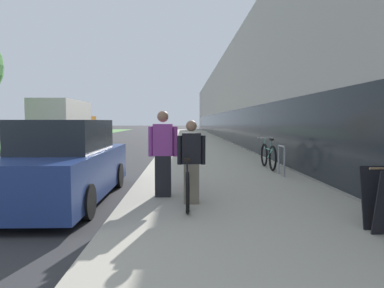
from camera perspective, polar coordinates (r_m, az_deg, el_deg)
name	(u,v)px	position (r m, az deg, el deg)	size (l,w,h in m)	color
sidewalk_slab	(197,142)	(25.53, 0.86, 0.35)	(4.54, 70.00, 0.11)	#B2AA99
storefront_facade	(268,101)	(34.55, 12.58, 7.03)	(10.01, 70.00, 7.17)	#BCB7AD
lawn_strip	(44,140)	(31.78, -23.39, 0.65)	(4.94, 70.00, 0.03)	#5B9347
tandem_bicycle	(187,180)	(6.74, -0.89, -5.95)	(0.52, 2.85, 0.88)	black
person_rider	(191,162)	(6.32, -0.11, -3.00)	(0.52, 0.20, 1.54)	#756B5B
person_bystander	(163,154)	(6.91, -4.85, -1.62)	(0.59, 0.23, 1.73)	black
bike_rack_hoop	(282,157)	(9.88, 14.71, -2.14)	(0.05, 0.60, 0.84)	gray
cruiser_bike_nearest	(268,156)	(11.21, 12.59, -1.93)	(0.52, 1.86, 0.98)	black
parked_sedan_curbside	(66,164)	(7.46, -20.21, -3.22)	(1.75, 4.57, 1.66)	navy
moving_truck	(65,123)	(23.88, -20.35, 3.27)	(2.37, 7.03, 2.92)	orange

